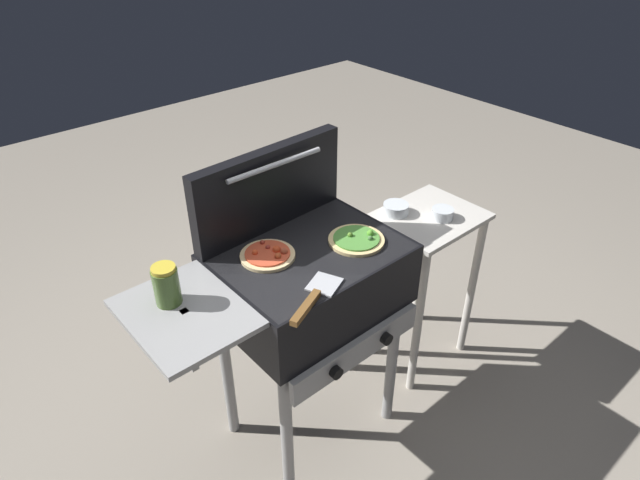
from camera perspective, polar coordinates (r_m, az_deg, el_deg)
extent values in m
plane|color=gray|center=(2.49, -0.91, -18.36)|extent=(8.00, 8.00, 0.00)
cube|color=black|center=(1.94, -1.12, -3.98)|extent=(0.64, 0.48, 0.24)
cube|color=black|center=(1.87, -1.15, -1.17)|extent=(0.61, 0.46, 0.01)
cube|color=#989898|center=(1.67, -13.93, -7.42)|extent=(0.32, 0.41, 0.02)
cube|color=#989898|center=(1.75, -13.43, -10.18)|extent=(0.02, 0.02, 0.24)
cube|color=#989898|center=(1.91, 3.91, -11.50)|extent=(0.58, 0.02, 0.10)
cylinder|color=black|center=(1.84, 1.70, -13.65)|extent=(0.04, 0.02, 0.04)
cylinder|color=black|center=(1.97, 6.94, -10.19)|extent=(0.04, 0.02, 0.04)
cylinder|color=#989898|center=(2.04, -3.48, -19.69)|extent=(0.04, 0.04, 0.66)
cylinder|color=#989898|center=(2.29, 7.48, -12.42)|extent=(0.04, 0.04, 0.66)
cylinder|color=#989898|center=(2.25, -9.64, -13.60)|extent=(0.04, 0.04, 0.66)
cylinder|color=#989898|center=(2.47, 0.96, -7.74)|extent=(0.04, 0.04, 0.66)
cube|color=black|center=(1.94, -5.32, 5.32)|extent=(0.63, 0.08, 0.30)
cylinder|color=#B7B7BC|center=(1.86, -4.66, 7.82)|extent=(0.38, 0.02, 0.02)
cylinder|color=#E0C17F|center=(1.92, 3.80, -0.01)|extent=(0.20, 0.20, 0.01)
cylinder|color=#4C8C38|center=(1.91, 3.81, 0.21)|extent=(0.16, 0.16, 0.01)
sphere|color=#579F2F|center=(1.93, 5.27, 0.71)|extent=(0.02, 0.02, 0.02)
sphere|color=#53822A|center=(1.91, 3.16, 0.53)|extent=(0.02, 0.02, 0.02)
sphere|color=#49773D|center=(1.90, 5.26, 0.18)|extent=(0.02, 0.02, 0.02)
cylinder|color=beige|center=(1.84, -5.48, -1.62)|extent=(0.19, 0.19, 0.01)
cylinder|color=#D14C2D|center=(1.84, -5.50, -1.39)|extent=(0.15, 0.15, 0.01)
sphere|color=#F05227|center=(1.83, -6.80, -1.30)|extent=(0.02, 0.02, 0.02)
sphere|color=#AA3A2E|center=(1.86, -5.47, -0.73)|extent=(0.02, 0.02, 0.02)
sphere|color=#A13B2A|center=(1.88, -6.04, -0.24)|extent=(0.02, 0.02, 0.02)
sphere|color=#B14C2E|center=(1.83, -3.77, -1.20)|extent=(0.03, 0.03, 0.03)
sphere|color=#C65028|center=(1.81, -4.40, -1.67)|extent=(0.02, 0.02, 0.02)
sphere|color=#DC4A23|center=(1.84, -4.56, -0.99)|extent=(0.03, 0.03, 0.03)
cylinder|color=#4C6B2D|center=(1.68, -15.69, -4.70)|extent=(0.08, 0.08, 0.12)
cylinder|color=gold|center=(1.64, -16.03, -2.90)|extent=(0.07, 0.07, 0.01)
cube|color=#B7BABF|center=(1.71, 0.46, -4.64)|extent=(0.13, 0.12, 0.01)
cube|color=brown|center=(1.62, -1.49, -7.04)|extent=(0.16, 0.09, 0.02)
cube|color=beige|center=(2.35, 11.29, 2.34)|extent=(0.44, 0.36, 0.02)
cylinder|color=beige|center=(2.38, 10.15, -8.70)|extent=(0.04, 0.04, 0.76)
cylinder|color=beige|center=(2.63, 15.51, -4.86)|extent=(0.04, 0.04, 0.76)
cylinder|color=beige|center=(2.53, 4.97, -5.35)|extent=(0.04, 0.04, 0.76)
cylinder|color=beige|center=(2.76, 10.52, -2.03)|extent=(0.04, 0.04, 0.76)
cylinder|color=silver|center=(2.32, 12.64, 2.71)|extent=(0.09, 0.09, 0.04)
cylinder|color=beige|center=(2.33, 12.62, 2.56)|extent=(0.07, 0.07, 0.02)
cylinder|color=silver|center=(2.32, 7.90, 3.24)|extent=(0.11, 0.11, 0.04)
cylinder|color=maroon|center=(2.33, 7.89, 3.10)|extent=(0.09, 0.09, 0.02)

